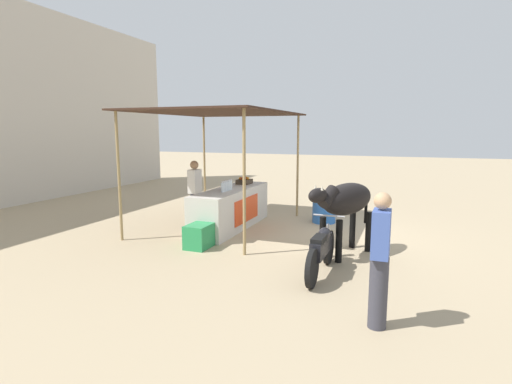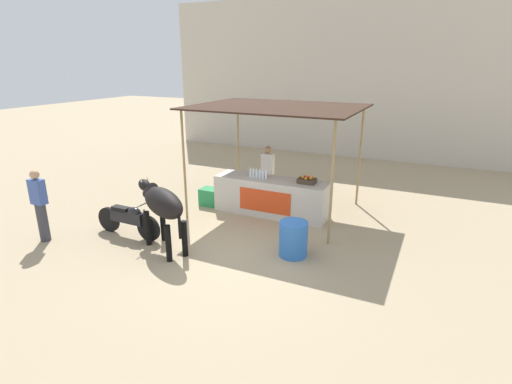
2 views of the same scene
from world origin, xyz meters
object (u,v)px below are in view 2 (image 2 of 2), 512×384
object	(u,v)px
cow	(162,204)
motorcycle_parked	(128,219)
cooler_box	(211,197)
fruit_crate	(307,180)
vendor_behind_counter	(268,174)
stall_counter	(271,197)
water_barrel	(293,239)
passerby_on_street	(40,205)

from	to	relation	value
cow	motorcycle_parked	xyz separation A→B (m)	(-1.16, 0.18, -0.61)
cooler_box	fruit_crate	bearing A→B (deg)	3.18
vendor_behind_counter	cow	bearing A→B (deg)	-102.19
stall_counter	fruit_crate	size ratio (longest dim) A/B	6.82
fruit_crate	water_barrel	distance (m)	2.20
motorcycle_parked	cow	bearing A→B (deg)	-9.00
motorcycle_parked	stall_counter	bearing A→B (deg)	48.73
stall_counter	cooler_box	xyz separation A→B (m)	(-1.78, -0.10, -0.24)
stall_counter	vendor_behind_counter	bearing A→B (deg)	119.89
water_barrel	cow	xyz separation A→B (m)	(-2.59, -0.90, 0.66)
stall_counter	passerby_on_street	bearing A→B (deg)	-136.59
cow	vendor_behind_counter	bearing A→B (deg)	77.81
cow	passerby_on_street	size ratio (longest dim) A/B	1.09
fruit_crate	passerby_on_street	world-z (taller)	passerby_on_street
water_barrel	motorcycle_parked	bearing A→B (deg)	-169.15
fruit_crate	motorcycle_parked	distance (m)	4.38
fruit_crate	cow	bearing A→B (deg)	-126.32
stall_counter	cow	xyz separation A→B (m)	(-1.22, -2.90, 0.55)
vendor_behind_counter	passerby_on_street	bearing A→B (deg)	-128.06
vendor_behind_counter	water_barrel	world-z (taller)	vendor_behind_counter
cow	passerby_on_street	world-z (taller)	passerby_on_street
water_barrel	passerby_on_street	size ratio (longest dim) A/B	0.45
passerby_on_street	cooler_box	bearing A→B (deg)	59.21
vendor_behind_counter	passerby_on_street	size ratio (longest dim) A/B	1.00
passerby_on_street	stall_counter	bearing A→B (deg)	43.41
fruit_crate	cooler_box	bearing A→B (deg)	-176.82
fruit_crate	stall_counter	bearing A→B (deg)	-176.72
vendor_behind_counter	cooler_box	distance (m)	1.70
cow	motorcycle_parked	distance (m)	1.32
vendor_behind_counter	water_barrel	bearing A→B (deg)	-56.70
cooler_box	motorcycle_parked	world-z (taller)	motorcycle_parked
cooler_box	water_barrel	size ratio (longest dim) A/B	0.80
stall_counter	motorcycle_parked	size ratio (longest dim) A/B	1.67
cow	motorcycle_parked	size ratio (longest dim) A/B	1.00
fruit_crate	cow	xyz separation A→B (m)	(-2.17, -2.96, -0.00)
passerby_on_street	vendor_behind_counter	bearing A→B (deg)	51.94
cow	stall_counter	bearing A→B (deg)	67.16
cooler_box	cow	xyz separation A→B (m)	(0.56, -2.80, 0.79)
cow	passerby_on_street	distance (m)	2.85
vendor_behind_counter	water_barrel	xyz separation A→B (m)	(1.81, -2.75, -0.48)
water_barrel	cooler_box	bearing A→B (deg)	148.91
fruit_crate	vendor_behind_counter	world-z (taller)	vendor_behind_counter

